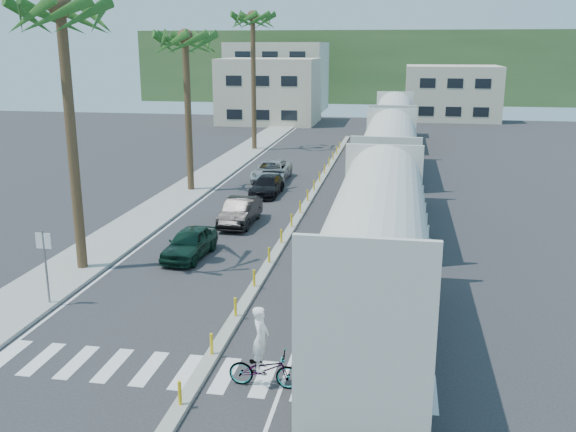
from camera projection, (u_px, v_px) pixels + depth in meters
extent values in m
plane|color=#28282B|center=(221.00, 344.00, 21.31)|extent=(140.00, 140.00, 0.00)
cube|color=gray|center=(202.00, 181.00, 46.50)|extent=(3.00, 90.00, 0.15)
cube|color=black|center=(381.00, 180.00, 47.22)|extent=(0.12, 100.00, 0.06)
cube|color=black|center=(400.00, 180.00, 46.98)|extent=(0.12, 100.00, 0.06)
cube|color=gray|center=(307.00, 202.00, 40.32)|extent=(0.45, 60.00, 0.15)
cylinder|color=yellow|center=(180.00, 393.00, 17.38)|extent=(0.10, 0.10, 0.70)
cylinder|color=yellow|center=(212.00, 344.00, 20.23)|extent=(0.10, 0.10, 0.70)
cylinder|color=yellow|center=(235.00, 307.00, 23.08)|extent=(0.10, 0.10, 0.70)
cylinder|color=yellow|center=(254.00, 278.00, 25.94)|extent=(0.10, 0.10, 0.70)
cylinder|color=yellow|center=(269.00, 255.00, 28.79)|extent=(0.10, 0.10, 0.70)
cylinder|color=yellow|center=(281.00, 236.00, 31.65)|extent=(0.10, 0.10, 0.70)
cylinder|color=yellow|center=(291.00, 220.00, 34.50)|extent=(0.10, 0.10, 0.70)
cylinder|color=yellow|center=(300.00, 207.00, 37.36)|extent=(0.10, 0.10, 0.70)
cylinder|color=yellow|center=(308.00, 195.00, 40.21)|extent=(0.10, 0.10, 0.70)
cylinder|color=yellow|center=(314.00, 185.00, 43.06)|extent=(0.10, 0.10, 0.70)
cylinder|color=yellow|center=(320.00, 177.00, 45.92)|extent=(0.10, 0.10, 0.70)
cylinder|color=yellow|center=(325.00, 169.00, 48.77)|extent=(0.10, 0.10, 0.70)
cylinder|color=yellow|center=(329.00, 162.00, 51.63)|extent=(0.10, 0.10, 0.70)
cylinder|color=yellow|center=(333.00, 156.00, 54.48)|extent=(0.10, 0.10, 0.70)
cylinder|color=yellow|center=(337.00, 150.00, 57.34)|extent=(0.10, 0.10, 0.70)
cylinder|color=yellow|center=(340.00, 145.00, 60.19)|extent=(0.10, 0.10, 0.70)
cube|color=silver|center=(203.00, 373.00, 19.41)|extent=(14.00, 2.20, 0.01)
cube|color=silver|center=(224.00, 183.00, 46.24)|extent=(0.12, 90.00, 0.01)
cube|color=silver|center=(353.00, 188.00, 44.68)|extent=(0.12, 90.00, 0.01)
cube|color=beige|center=(375.00, 276.00, 19.88)|extent=(3.00, 12.88, 3.40)
cylinder|color=beige|center=(377.00, 223.00, 19.44)|extent=(2.90, 12.58, 2.90)
cube|color=black|center=(372.00, 341.00, 20.44)|extent=(2.60, 12.88, 1.00)
cube|color=beige|center=(387.00, 179.00, 34.15)|extent=(3.00, 12.88, 3.40)
cylinder|color=beige|center=(389.00, 148.00, 33.71)|extent=(2.90, 12.58, 2.90)
cube|color=black|center=(386.00, 219.00, 34.72)|extent=(2.60, 12.88, 1.00)
cube|color=beige|center=(392.00, 140.00, 48.42)|extent=(3.00, 12.88, 3.40)
cylinder|color=beige|center=(393.00, 117.00, 47.98)|extent=(2.90, 12.58, 2.90)
cube|color=black|center=(391.00, 168.00, 48.99)|extent=(2.60, 12.88, 1.00)
cube|color=#4C4C4F|center=(395.00, 134.00, 64.07)|extent=(3.00, 17.00, 0.50)
cube|color=#CA9213|center=(395.00, 119.00, 62.72)|extent=(2.70, 12.24, 2.60)
cube|color=#CA9213|center=(396.00, 109.00, 69.09)|extent=(3.00, 3.74, 3.20)
cube|color=black|center=(394.00, 140.00, 64.22)|extent=(2.60, 13.60, 0.90)
cylinder|color=brown|center=(72.00, 146.00, 26.94)|extent=(0.44, 0.44, 11.00)
sphere|color=#275A1C|center=(60.00, 5.00, 25.48)|extent=(3.20, 3.20, 3.20)
cylinder|color=brown|center=(188.00, 117.00, 42.34)|extent=(0.44, 0.44, 10.00)
sphere|color=#275A1C|center=(185.00, 36.00, 41.01)|extent=(3.20, 3.20, 3.20)
cylinder|color=brown|center=(254.00, 86.00, 59.16)|extent=(0.44, 0.44, 12.00)
sphere|color=#275A1C|center=(253.00, 16.00, 57.57)|extent=(3.20, 3.20, 3.20)
cylinder|color=slate|center=(46.00, 269.00, 24.05)|extent=(0.08, 0.08, 3.00)
cube|color=silver|center=(43.00, 241.00, 23.77)|extent=(0.60, 0.04, 0.60)
cube|color=#BDB596|center=(270.00, 91.00, 81.11)|extent=(12.00, 10.00, 8.00)
cube|color=#BDB596|center=(278.00, 77.00, 96.41)|extent=(14.00, 12.00, 10.00)
cube|color=#BDB596|center=(452.00, 93.00, 84.99)|extent=(12.00, 10.00, 7.00)
cube|color=#385628|center=(372.00, 66.00, 114.90)|extent=(80.00, 20.00, 12.00)
imported|color=black|center=(190.00, 243.00, 29.88)|extent=(2.18, 4.28, 1.39)
imported|color=black|center=(240.00, 212.00, 35.35)|extent=(1.69, 4.47, 1.46)
imported|color=black|center=(267.00, 186.00, 42.35)|extent=(1.87, 4.37, 1.25)
imported|color=#B3B6B9|center=(271.00, 171.00, 46.79)|extent=(2.56, 5.31, 1.46)
imported|color=#9EA0A5|center=(264.00, 369.00, 18.55)|extent=(0.74, 2.11, 1.11)
imported|color=white|center=(261.00, 338.00, 18.32)|extent=(0.70, 0.46, 1.93)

